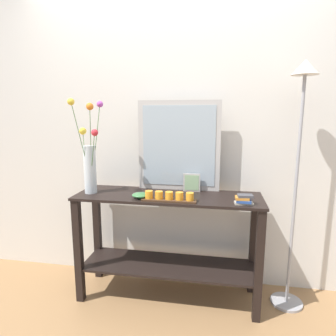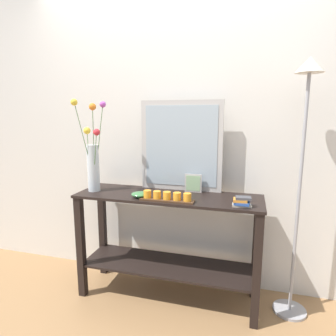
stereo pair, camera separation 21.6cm
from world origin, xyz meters
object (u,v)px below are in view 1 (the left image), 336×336
Objects in this scene: console_table at (168,234)px; candle_tray at (169,197)px; picture_frame_small at (192,183)px; floor_lamp at (299,147)px; book_stack at (244,200)px; tall_vase_left at (90,161)px; decorative_bowl at (141,195)px; mirror_leaning at (179,146)px.

console_table is 3.62× the size of candle_tray.
floor_lamp reaches higher than picture_frame_small.
picture_frame_small is at bearing 144.30° from book_stack.
floor_lamp reaches higher than tall_vase_left.
tall_vase_left is 5.73× the size of decorative_bowl.
tall_vase_left is 5.59× the size of book_stack.
decorative_bowl is at bearing 178.55° from book_stack.
book_stack is at bearing -4.55° from tall_vase_left.
tall_vase_left is 1.55m from floor_lamp.
mirror_leaning is 4.93× the size of picture_frame_small.
mirror_leaning is 1.00× the size of tall_vase_left.
mirror_leaning is at bearing 157.58° from picture_frame_small.
console_table is 0.84m from tall_vase_left.
picture_frame_small is (0.13, 0.29, 0.04)m from candle_tray.
console_table is 9.73× the size of picture_frame_small.
tall_vase_left reaches higher than picture_frame_small.
mirror_leaning is 0.47m from candle_tray.
decorative_bowl is at bearing -128.48° from mirror_leaning.
picture_frame_small is 1.16× the size of decorative_bowl.
candle_tray is 0.22m from decorative_bowl.
tall_vase_left is 1.84× the size of candle_tray.
picture_frame_small is at bearing -22.42° from mirror_leaning.
console_table is 0.38m from candle_tray.
picture_frame_small is 0.44m from decorative_bowl.
console_table is 0.78× the size of floor_lamp.
floor_lamp reaches higher than book_stack.
mirror_leaning is at bearing 51.52° from decorative_bowl.
mirror_leaning reaches higher than console_table.
candle_tray is at bearing -8.05° from decorative_bowl.
tall_vase_left reaches higher than console_table.
console_table is at bearing -106.69° from mirror_leaning.
book_stack is at bearing -152.94° from floor_lamp.
decorative_bowl is (-0.19, -0.12, 0.34)m from console_table.
console_table is 1.96× the size of tall_vase_left.
tall_vase_left is 0.82m from picture_frame_small.
tall_vase_left is (-0.61, -0.04, 0.57)m from console_table.
mirror_leaning reaches higher than candle_tray.
tall_vase_left is 0.69m from candle_tray.
tall_vase_left is at bearing -176.21° from floor_lamp.
picture_frame_small reaches higher than decorative_bowl.
floor_lamp is at bearing -8.29° from mirror_leaning.
book_stack reaches higher than console_table.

